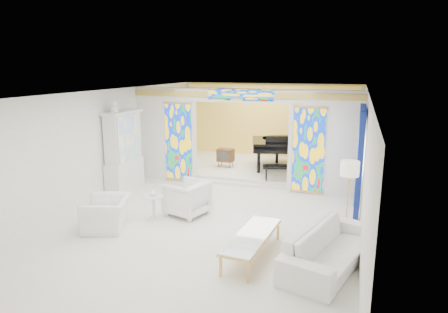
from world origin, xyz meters
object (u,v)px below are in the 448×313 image
(armchair_right, at_px, (187,198))
(sofa, at_px, (329,247))
(grand_piano, at_px, (279,144))
(coffee_table, at_px, (252,236))
(china_cabinet, at_px, (124,152))
(armchair_left, at_px, (107,213))
(tv_console, at_px, (225,155))

(armchair_right, height_order, sofa, armchair_right)
(sofa, distance_m, grand_piano, 6.86)
(coffee_table, bearing_deg, china_cabinet, 147.45)
(armchair_left, bearing_deg, tv_console, 149.47)
(china_cabinet, relative_size, sofa, 1.07)
(china_cabinet, xyz_separation_m, armchair_right, (2.61, -1.33, -0.74))
(china_cabinet, relative_size, armchair_right, 2.86)
(tv_console, bearing_deg, sofa, -52.42)
(china_cabinet, xyz_separation_m, armchair_left, (1.23, -2.72, -0.81))
(china_cabinet, xyz_separation_m, coffee_table, (4.72, -3.02, -0.75))
(tv_console, bearing_deg, grand_piano, 21.95)
(armchair_left, xyz_separation_m, grand_piano, (2.76, 6.26, 0.63))
(china_cabinet, relative_size, coffee_table, 1.31)
(armchair_left, relative_size, sofa, 0.43)
(grand_piano, bearing_deg, coffee_table, -98.75)
(armchair_left, height_order, armchair_right, armchair_right)
(coffee_table, xyz_separation_m, grand_piano, (-0.74, 6.56, 0.57))
(sofa, bearing_deg, coffee_table, 109.91)
(china_cabinet, distance_m, coffee_table, 5.66)
(armchair_right, bearing_deg, armchair_left, -27.91)
(sofa, height_order, coffee_table, sofa)
(armchair_left, distance_m, sofa, 4.94)
(armchair_left, relative_size, coffee_table, 0.53)
(armchair_right, bearing_deg, coffee_table, 68.20)
(sofa, bearing_deg, grand_piano, 34.97)
(china_cabinet, relative_size, grand_piano, 0.83)
(sofa, distance_m, coffee_table, 1.45)
(armchair_right, xyz_separation_m, grand_piano, (1.38, 4.87, 0.55))
(china_cabinet, height_order, coffee_table, china_cabinet)
(sofa, relative_size, tv_console, 3.96)
(grand_piano, bearing_deg, tv_console, -176.78)
(coffee_table, bearing_deg, armchair_right, 141.43)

